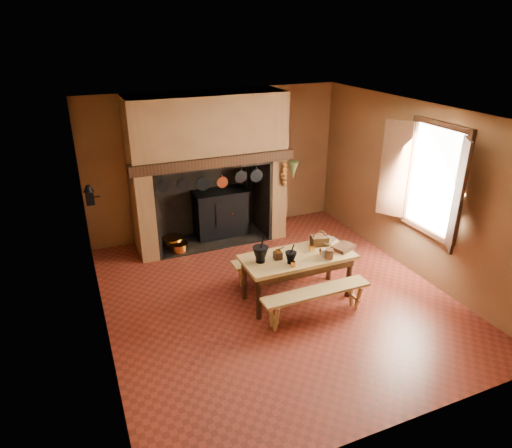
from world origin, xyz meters
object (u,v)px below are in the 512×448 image
(work_table, at_px, (298,262))
(mixing_bowl, at_px, (326,241))
(wicker_basket, at_px, (319,240))
(iron_range, at_px, (221,212))
(coffee_grinder, at_px, (278,255))
(bench_front, at_px, (316,297))

(work_table, relative_size, mixing_bowl, 5.89)
(wicker_basket, bearing_deg, mixing_bowl, 14.27)
(iron_range, relative_size, mixing_bowl, 5.61)
(iron_range, relative_size, coffee_grinder, 8.98)
(work_table, distance_m, wicker_basket, 0.55)
(coffee_grinder, height_order, wicker_basket, wicker_basket)
(coffee_grinder, xyz_separation_m, mixing_bowl, (0.92, 0.18, -0.03))
(bench_front, distance_m, coffee_grinder, 0.82)
(coffee_grinder, relative_size, wicker_basket, 0.61)
(work_table, relative_size, wicker_basket, 5.77)
(coffee_grinder, bearing_deg, bench_front, -55.83)
(work_table, xyz_separation_m, coffee_grinder, (-0.32, 0.02, 0.18))
(bench_front, distance_m, mixing_bowl, 1.07)
(work_table, relative_size, coffee_grinder, 9.42)
(work_table, height_order, mixing_bowl, mixing_bowl)
(iron_range, relative_size, wicker_basket, 5.50)
(bench_front, relative_size, mixing_bowl, 5.68)
(iron_range, bearing_deg, bench_front, -84.10)
(work_table, height_order, wicker_basket, wicker_basket)
(coffee_grinder, bearing_deg, mixing_bowl, 17.10)
(work_table, relative_size, bench_front, 1.04)
(wicker_basket, bearing_deg, bench_front, -108.89)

